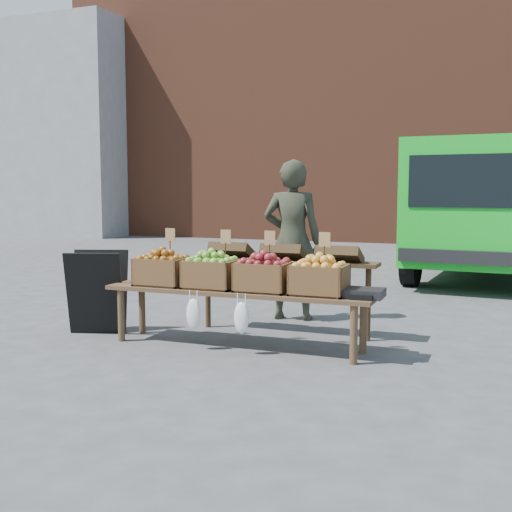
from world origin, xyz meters
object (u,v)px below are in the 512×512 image
at_px(chalkboard_sign, 97,292).
at_px(crate_red_apples, 264,277).
at_px(display_bench, 237,318).
at_px(crate_green_apples, 319,280).
at_px(vendor, 292,240).
at_px(weighing_scale, 365,293).
at_px(delivery_van, 490,212).
at_px(back_table, 284,286).
at_px(crate_russet_pears, 212,274).
at_px(crate_golden_apples, 163,271).

height_order(chalkboard_sign, crate_red_apples, chalkboard_sign).
xyz_separation_m(display_bench, crate_green_apples, (0.82, 0.00, 0.42)).
distance_m(vendor, weighing_scale, 1.93).
xyz_separation_m(delivery_van, chalkboard_sign, (-3.79, -6.18, -0.70)).
relative_size(chalkboard_sign, back_table, 0.43).
distance_m(vendor, crate_green_apples, 1.68).
distance_m(back_table, display_bench, 0.79).
distance_m(crate_green_apples, weighing_scale, 0.44).
xyz_separation_m(vendor, crate_green_apples, (0.75, -1.49, -0.23)).
bearing_deg(crate_russet_pears, display_bench, 0.00).
bearing_deg(vendor, crate_red_apples, 90.59).
relative_size(crate_russet_pears, weighing_scale, 1.47).
height_order(back_table, weighing_scale, back_table).
relative_size(display_bench, crate_golden_apples, 5.40).
height_order(display_bench, weighing_scale, weighing_scale).
bearing_deg(back_table, chalkboard_sign, -159.51).
bearing_deg(chalkboard_sign, back_table, 1.31).
distance_m(display_bench, crate_russet_pears, 0.51).
bearing_deg(crate_russet_pears, back_table, 54.59).
xyz_separation_m(vendor, display_bench, (-0.07, -1.49, -0.66)).
relative_size(chalkboard_sign, crate_green_apples, 1.80).
height_order(delivery_van, crate_russet_pears, delivery_van).
bearing_deg(crate_green_apples, crate_russet_pears, 180.00).
height_order(crate_golden_apples, crate_green_apples, same).
bearing_deg(crate_red_apples, crate_russet_pears, 180.00).
xyz_separation_m(delivery_van, weighing_scale, (-0.90, -6.20, -0.54)).
distance_m(chalkboard_sign, weighing_scale, 2.89).
distance_m(display_bench, crate_green_apples, 0.93).
relative_size(vendor, weighing_scale, 5.55).
bearing_deg(delivery_van, vendor, -109.71).
bearing_deg(vendor, delivery_van, -120.90).
height_order(delivery_van, vendor, delivery_van).
xyz_separation_m(back_table, crate_golden_apples, (-1.06, -0.72, 0.19)).
height_order(display_bench, crate_russet_pears, crate_russet_pears).
height_order(back_table, crate_red_apples, back_table).
distance_m(display_bench, crate_red_apples, 0.51).
bearing_deg(display_bench, weighing_scale, 0.00).
distance_m(back_table, crate_red_apples, 0.75).
bearing_deg(vendor, back_table, 94.88).
distance_m(delivery_van, crate_russet_pears, 6.67).
xyz_separation_m(delivery_van, crate_green_apples, (-1.32, -6.20, -0.44)).
bearing_deg(crate_russet_pears, delivery_van, 68.63).
bearing_deg(crate_green_apples, crate_golden_apples, 180.00).
relative_size(back_table, display_bench, 0.78).
bearing_deg(delivery_van, back_table, -105.17).
xyz_separation_m(crate_red_apples, weighing_scale, (0.97, 0.00, -0.10)).
height_order(back_table, crate_golden_apples, back_table).
relative_size(display_bench, weighing_scale, 7.94).
bearing_deg(chalkboard_sign, crate_green_apples, -19.62).
relative_size(crate_red_apples, weighing_scale, 1.47).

